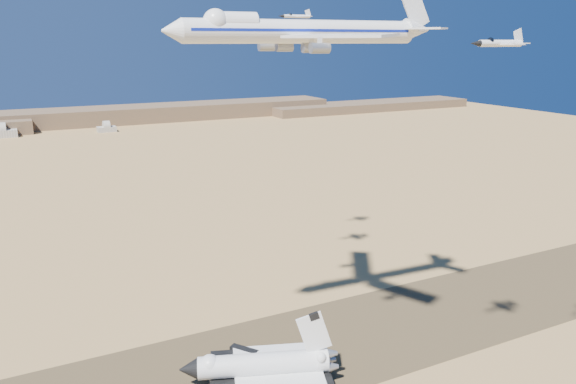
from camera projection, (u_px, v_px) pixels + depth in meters
name	position (u px, v px, depth m)	size (l,w,h in m)	color
ground	(246.00, 366.00, 166.00)	(1200.00, 1200.00, 0.00)	tan
runway	(246.00, 366.00, 165.99)	(600.00, 50.00, 0.06)	brown
ridgeline	(121.00, 117.00, 646.53)	(960.00, 90.00, 18.00)	brown
shuttle	(262.00, 367.00, 155.27)	(44.48, 36.14, 21.64)	silver
carrier_747	(296.00, 31.00, 143.70)	(75.75, 58.70, 18.89)	white
chase_jet_a	(499.00, 43.00, 120.69)	(15.82, 8.44, 3.94)	white
chase_jet_e	(289.00, 37.00, 191.94)	(16.20, 8.84, 4.04)	white
chase_jet_f	(296.00, 16.00, 212.86)	(13.72, 7.33, 3.42)	white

